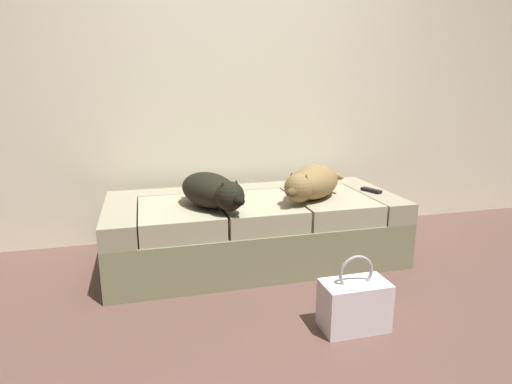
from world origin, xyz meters
name	(u,v)px	position (x,y,z in m)	size (l,w,h in m)	color
ground_plane	(318,355)	(0.00, 0.00, 0.00)	(10.00, 10.00, 0.00)	brown
back_wall	(233,50)	(0.00, 1.72, 1.40)	(6.40, 0.10, 2.80)	beige
couch	(254,229)	(0.00, 1.11, 0.21)	(1.89, 0.84, 0.43)	#7D7C58
dog_dark	(212,191)	(-0.30, 0.94, 0.54)	(0.42, 0.59, 0.21)	black
dog_tan	(312,183)	(0.35, 0.97, 0.54)	(0.55, 0.52, 0.22)	olive
tv_remote	(371,190)	(0.82, 1.05, 0.44)	(0.04, 0.15, 0.02)	black
handbag	(354,304)	(0.25, 0.16, 0.13)	(0.32, 0.18, 0.38)	silver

